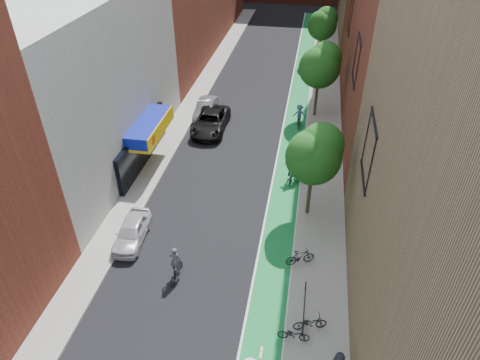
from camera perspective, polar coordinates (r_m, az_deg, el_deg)
The scene contains 18 objects.
ground at distance 21.96m, azimuth -8.09°, elevation -19.62°, with size 160.00×160.00×0.00m, color black.
bike_lane at distance 41.73m, azimuth 7.72°, elevation 9.83°, with size 2.00×68.00×0.01m, color #147334.
sidewalk_left at distance 43.12m, azimuth -5.86°, elevation 10.94°, with size 2.00×68.00×0.15m, color gray.
sidewalk_right at distance 41.72m, azimuth 11.19°, elevation 9.56°, with size 3.00×68.00×0.15m, color gray.
building_left_white at distance 32.52m, azimuth -20.84°, elevation 11.77°, with size 8.00×20.00×12.00m, color silver.
tree_near at distance 25.44m, azimuth 9.94°, elevation 3.57°, with size 3.40×3.36×6.42m.
tree_mid at distance 38.01m, azimuth 10.67°, elevation 14.93°, with size 3.55×3.53×6.74m.
tree_far at distance 51.48m, azimuth 10.98°, elevation 19.87°, with size 3.30×3.25×6.21m.
parked_car_white at distance 26.35m, azimuth -14.25°, elevation -6.66°, with size 1.58×3.94×1.34m, color silver.
parked_car_black at distance 36.83m, azimuth -3.93°, elevation 7.77°, with size 2.62×5.68×1.58m, color black.
parked_car_silver at distance 39.40m, azimuth -4.57°, elevation 9.55°, with size 1.49×4.26×1.40m, color gray.
cyclist_lead at distance 23.67m, azimuth -8.53°, elevation -11.51°, with size 0.70×1.70×2.13m.
cyclist_lane_near at distance 30.76m, azimuth 7.71°, elevation 1.53°, with size 0.84×1.64×2.01m.
cyclist_lane_mid at distance 30.52m, azimuth 6.86°, elevation 1.22°, with size 1.09×1.89×2.19m.
cyclist_lane_far at distance 37.59m, azimuth 7.88°, elevation 8.31°, with size 1.11×1.68×2.03m.
parked_bike_near at distance 21.24m, azimuth 7.18°, elevation -19.72°, with size 0.53×1.52×0.80m, color black.
parked_bike_mid at distance 24.30m, azimuth 8.04°, elevation -10.13°, with size 0.48×1.68×1.01m, color black.
parked_bike_far at distance 21.67m, azimuth 9.33°, elevation -18.25°, with size 0.58×1.65×0.87m, color black.
Camera 1 is at (5.01, -11.68, 17.92)m, focal length 32.00 mm.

